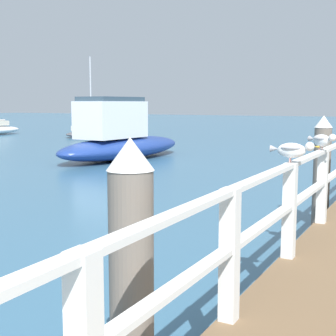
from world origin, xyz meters
TOP-DOWN VIEW (x-y plane):
  - dock_piling_near at (-1.41, 3.40)m, footprint 0.29×0.29m
  - dock_piling_far at (-1.41, 9.32)m, footprint 0.29×0.29m
  - seagull_foreground at (-1.02, 5.74)m, footprint 0.48×0.18m
  - seagull_background at (-1.02, 7.22)m, footprint 0.42×0.30m
  - boat_2 at (-10.02, 16.03)m, footprint 2.67×6.71m
  - boat_5 at (-18.82, 25.67)m, footprint 1.87×4.56m

SIDE VIEW (x-z plane):
  - boat_5 at x=-18.82m, z-range -2.19..2.75m
  - boat_2 at x=-10.02m, z-range -0.38..1.91m
  - dock_piling_near at x=-1.41m, z-range 0.01..1.88m
  - dock_piling_far at x=-1.41m, z-range 0.01..1.88m
  - seagull_foreground at x=-1.02m, z-range 1.51..1.72m
  - seagull_background at x=-1.02m, z-range 1.51..1.72m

